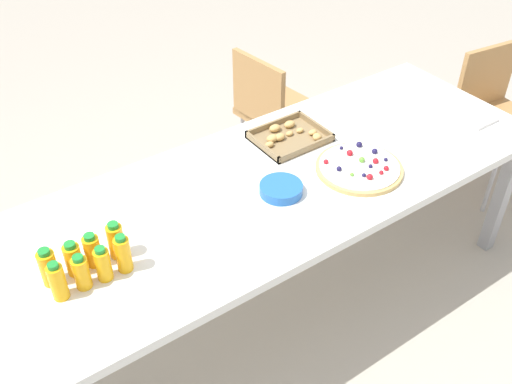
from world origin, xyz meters
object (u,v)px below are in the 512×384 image
Objects in this scene: chair_far_right at (274,108)px; juice_bottle_4 at (49,267)px; juice_bottle_2 at (103,264)px; party_table at (261,196)px; juice_bottle_5 at (73,259)px; juice_bottle_0 at (58,282)px; fruit_pizza at (359,168)px; snack_tray at (289,136)px; juice_bottle_1 at (81,272)px; juice_bottle_6 at (92,250)px; napkin_stack at (476,118)px; juice_bottle_7 at (116,240)px; chair_end at (495,109)px; juice_bottle_3 at (123,254)px; plate_stack at (281,189)px.

juice_bottle_4 reaches higher than chair_far_right.
juice_bottle_4 reaches higher than juice_bottle_2.
juice_bottle_2 reaches higher than party_table.
juice_bottle_5 is at bearing -0.28° from juice_bottle_4.
juice_bottle_0 is 0.11m from juice_bottle_5.
juice_bottle_5 reaches higher than fruit_pizza.
snack_tray reaches higher than party_table.
juice_bottle_1 reaches higher than snack_tray.
juice_bottle_1 is at bearing -164.08° from snack_tray.
fruit_pizza is at bearing -6.21° from juice_bottle_6.
fruit_pizza is at bearing -20.34° from party_table.
napkin_stack is at bearing -24.48° from snack_tray.
chair_far_right is 5.54× the size of juice_bottle_0.
juice_bottle_7 is at bearing -4.88° from juice_bottle_6.
juice_bottle_6 is 0.08m from juice_bottle_7.
juice_bottle_7 is (0.15, 0.07, 0.00)m from juice_bottle_1.
juice_bottle_5 is 0.36× the size of fruit_pizza.
chair_end is 6.30× the size of juice_bottle_6.
napkin_stack is (1.77, -0.06, -0.06)m from juice_bottle_3.
juice_bottle_3 is at bearing 177.93° from fruit_pizza.
party_table is 0.43m from fruit_pizza.
juice_bottle_6 is at bearing 175.64° from napkin_stack.
juice_bottle_0 is at bearing 10.43° from chair_end.
juice_bottle_1 is 0.79× the size of plate_stack.
juice_bottle_4 is at bearing 174.53° from fruit_pizza.
snack_tray is 0.39m from plate_stack.
chair_end is (1.63, 0.05, -0.17)m from party_table.
plate_stack reaches higher than napkin_stack.
chair_far_right is 6.30× the size of juice_bottle_6.
chair_far_right reaches higher than fruit_pizza.
juice_bottle_4 reaches higher than napkin_stack.
juice_bottle_3 reaches higher than plate_stack.
juice_bottle_3 is (-2.28, -0.16, 0.29)m from chair_end.
juice_bottle_1 is at bearing -91.64° from juice_bottle_5.
snack_tray is (0.95, 0.32, -0.06)m from juice_bottle_3.
juice_bottle_3 is (0.07, -0.00, 0.01)m from juice_bottle_2.
juice_bottle_6 is 0.91× the size of juice_bottle_7.
juice_bottle_2 is at bearing -28.54° from juice_bottle_4.
snack_tray is at bearing 47.93° from plate_stack.
juice_bottle_3 is 1.03× the size of juice_bottle_7.
chair_end is 6.32× the size of juice_bottle_5.
juice_bottle_3 is at bearing -1.21° from juice_bottle_0.
chair_far_right is 1.59m from juice_bottle_6.
juice_bottle_2 reaches higher than juice_bottle_5.
juice_bottle_4 reaches higher than plate_stack.
fruit_pizza is (1.12, -0.12, -0.05)m from juice_bottle_6.
chair_end is at bearing 4.60° from plate_stack.
juice_bottle_1 is (-2.42, -0.15, 0.28)m from chair_end.
juice_bottle_3 reaches higher than juice_bottle_2.
juice_bottle_4 is at bearing 91.35° from juice_bottle_0.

